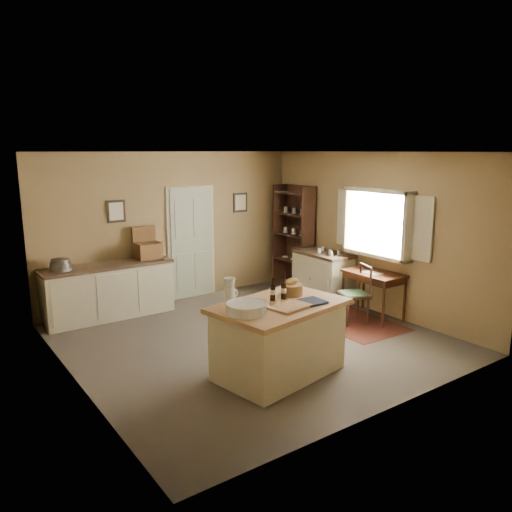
{
  "coord_description": "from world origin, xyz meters",
  "views": [
    {
      "loc": [
        -3.95,
        -5.67,
        2.72
      ],
      "look_at": [
        0.33,
        0.37,
        1.15
      ],
      "focal_mm": 35.0,
      "sensor_mm": 36.0,
      "label": 1
    }
  ],
  "objects_px": {
    "work_island": "(278,337)",
    "desk_chair": "(354,295)",
    "sideboard": "(109,289)",
    "writing_desk": "(374,278)",
    "right_cabinet": "(323,276)",
    "shelving_unit": "(295,237)"
  },
  "relations": [
    {
      "from": "desk_chair",
      "to": "work_island",
      "type": "bearing_deg",
      "value": -139.26
    },
    {
      "from": "writing_desk",
      "to": "right_cabinet",
      "type": "xyz_separation_m",
      "value": [
        -0.0,
        1.2,
        -0.21
      ]
    },
    {
      "from": "sideboard",
      "to": "shelving_unit",
      "type": "distance_m",
      "value": 3.75
    },
    {
      "from": "work_island",
      "to": "shelving_unit",
      "type": "relative_size",
      "value": 0.85
    },
    {
      "from": "work_island",
      "to": "desk_chair",
      "type": "height_order",
      "value": "work_island"
    },
    {
      "from": "writing_desk",
      "to": "right_cabinet",
      "type": "bearing_deg",
      "value": 90.01
    },
    {
      "from": "shelving_unit",
      "to": "sideboard",
      "type": "bearing_deg",
      "value": 174.88
    },
    {
      "from": "work_island",
      "to": "right_cabinet",
      "type": "height_order",
      "value": "work_island"
    },
    {
      "from": "writing_desk",
      "to": "desk_chair",
      "type": "height_order",
      "value": "desk_chair"
    },
    {
      "from": "sideboard",
      "to": "shelving_unit",
      "type": "xyz_separation_m",
      "value": [
        3.69,
        -0.33,
        0.54
      ]
    },
    {
      "from": "writing_desk",
      "to": "shelving_unit",
      "type": "xyz_separation_m",
      "value": [
        0.15,
        2.2,
        0.35
      ]
    },
    {
      "from": "sideboard",
      "to": "shelving_unit",
      "type": "relative_size",
      "value": 1.03
    },
    {
      "from": "desk_chair",
      "to": "shelving_unit",
      "type": "xyz_separation_m",
      "value": [
        0.6,
        2.2,
        0.56
      ]
    },
    {
      "from": "desk_chair",
      "to": "shelving_unit",
      "type": "distance_m",
      "value": 2.35
    },
    {
      "from": "work_island",
      "to": "sideboard",
      "type": "distance_m",
      "value": 3.46
    },
    {
      "from": "work_island",
      "to": "sideboard",
      "type": "height_order",
      "value": "work_island"
    },
    {
      "from": "shelving_unit",
      "to": "desk_chair",
      "type": "bearing_deg",
      "value": -105.34
    },
    {
      "from": "sideboard",
      "to": "shelving_unit",
      "type": "bearing_deg",
      "value": -5.12
    },
    {
      "from": "right_cabinet",
      "to": "work_island",
      "type": "bearing_deg",
      "value": -142.48
    },
    {
      "from": "writing_desk",
      "to": "shelving_unit",
      "type": "height_order",
      "value": "shelving_unit"
    },
    {
      "from": "sideboard",
      "to": "desk_chair",
      "type": "xyz_separation_m",
      "value": [
        3.09,
        -2.53,
        -0.02
      ]
    },
    {
      "from": "work_island",
      "to": "desk_chair",
      "type": "distance_m",
      "value": 2.29
    }
  ]
}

